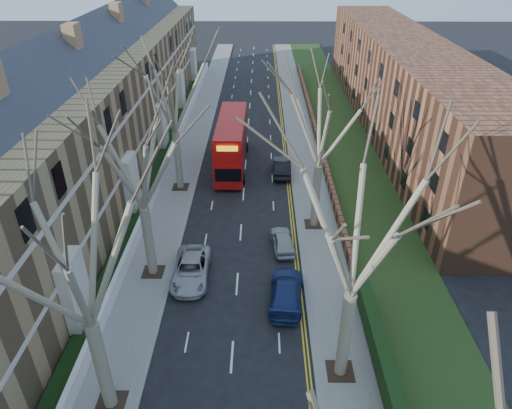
{
  "coord_description": "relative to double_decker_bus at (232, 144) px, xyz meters",
  "views": [
    {
      "loc": [
        1.5,
        -8.02,
        19.73
      ],
      "look_at": [
        1.18,
        20.29,
        2.91
      ],
      "focal_mm": 32.0,
      "sensor_mm": 36.0,
      "label": 1
    }
  ],
  "objects": [
    {
      "name": "flats_right",
      "position": [
        18.77,
        10.28,
        2.67
      ],
      "size": [
        13.97,
        54.0,
        10.0
      ],
      "color": "brown",
      "rests_on": "ground"
    },
    {
      "name": "tree_right_mid",
      "position": [
        7.01,
        -24.72,
        7.25
      ],
      "size": [
        10.5,
        10.5,
        14.71
      ],
      "color": "#746A52",
      "rests_on": "ground"
    },
    {
      "name": "pavement_left",
      "position": [
        -4.69,
        6.28,
        -2.25
      ],
      "size": [
        3.0,
        102.0,
        0.12
      ],
      "primitive_type": "cube",
      "color": "slate",
      "rests_on": "ground"
    },
    {
      "name": "tree_right_far",
      "position": [
        7.01,
        -10.72,
        6.93
      ],
      "size": [
        10.15,
        10.15,
        14.22
      ],
      "color": "#746A52",
      "rests_on": "ground"
    },
    {
      "name": "car_right_near",
      "position": [
        4.44,
        -19.25,
        -1.59
      ],
      "size": [
        2.49,
        5.14,
        1.44
      ],
      "primitive_type": "imported",
      "rotation": [
        0.0,
        0.0,
        3.05
      ],
      "color": "navy",
      "rests_on": "ground"
    },
    {
      "name": "car_left_far",
      "position": [
        -1.74,
        -17.14,
        -1.61
      ],
      "size": [
        2.38,
        5.08,
        1.4
      ],
      "primitive_type": "imported",
      "rotation": [
        0.0,
        0.0,
        0.01
      ],
      "color": "#A5A4AA",
      "rests_on": "ground"
    },
    {
      "name": "tree_left_mid",
      "position": [
        -4.39,
        -26.72,
        7.25
      ],
      "size": [
        10.5,
        10.5,
        14.71
      ],
      "color": "#746A52",
      "rests_on": "ground"
    },
    {
      "name": "front_wall_left",
      "position": [
        -6.34,
        -1.72,
        -1.69
      ],
      "size": [
        0.3,
        78.0,
        1.0
      ],
      "color": "white",
      "rests_on": "ground"
    },
    {
      "name": "car_right_mid",
      "position": [
        4.43,
        -13.68,
        -1.67
      ],
      "size": [
        1.91,
        3.89,
        1.28
      ],
      "primitive_type": "imported",
      "rotation": [
        0.0,
        0.0,
        3.25
      ],
      "color": "#9FA3A8",
      "rests_on": "ground"
    },
    {
      "name": "terrace_left",
      "position": [
        -12.34,
        -1.72,
        3.22
      ],
      "size": [
        9.7,
        78.0,
        13.6
      ],
      "color": "#987A4D",
      "rests_on": "ground"
    },
    {
      "name": "car_right_far",
      "position": [
        4.84,
        -1.7,
        -1.56
      ],
      "size": [
        1.68,
        4.59,
        1.5
      ],
      "primitive_type": "imported",
      "rotation": [
        0.0,
        0.0,
        3.12
      ],
      "color": "black",
      "rests_on": "ground"
    },
    {
      "name": "tree_left_dist",
      "position": [
        -4.39,
        -4.72,
        7.25
      ],
      "size": [
        10.5,
        10.5,
        14.71
      ],
      "color": "#746A52",
      "rests_on": "ground"
    },
    {
      "name": "double_decker_bus",
      "position": [
        0.0,
        0.0,
        0.0
      ],
      "size": [
        2.93,
        11.26,
        4.69
      ],
      "rotation": [
        0.0,
        0.0,
        3.13
      ],
      "color": "#AD0E0C",
      "rests_on": "ground"
    },
    {
      "name": "grass_verge_right",
      "position": [
        11.81,
        6.28,
        -2.16
      ],
      "size": [
        6.0,
        102.0,
        0.06
      ],
      "color": "#213914",
      "rests_on": "ground"
    },
    {
      "name": "tree_left_far",
      "position": [
        -4.39,
        -16.72,
        6.93
      ],
      "size": [
        10.15,
        10.15,
        14.22
      ],
      "color": "#746A52",
      "rests_on": "ground"
    },
    {
      "name": "pavement_right",
      "position": [
        7.31,
        6.28,
        -2.25
      ],
      "size": [
        3.0,
        102.0,
        0.12
      ],
      "primitive_type": "cube",
      "color": "slate",
      "rests_on": "ground"
    }
  ]
}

